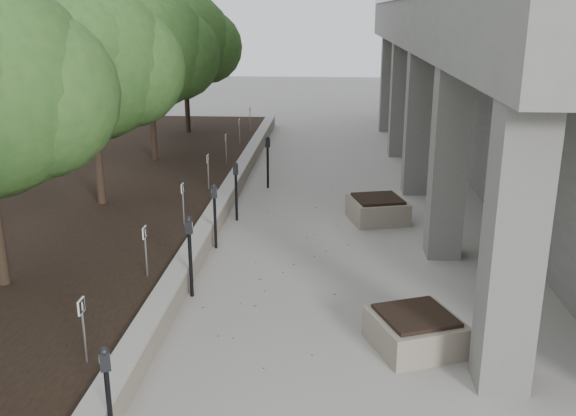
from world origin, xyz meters
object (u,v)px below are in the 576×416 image
(crabapple_tree_3, at_px, (93,95))
(parking_meter_3, at_px, (215,216))
(planter_back, at_px, (377,209))
(parking_meter_1, at_px, (109,402))
(crabapple_tree_5, at_px, (185,63))
(crabapple_tree_4, at_px, (150,75))
(parking_meter_4, at_px, (236,192))
(planter_front, at_px, (415,330))
(parking_meter_5, at_px, (268,162))
(parking_meter_2, at_px, (190,257))

(crabapple_tree_3, xyz_separation_m, parking_meter_3, (3.25, -1.93, -2.38))
(planter_back, bearing_deg, parking_meter_1, -112.15)
(crabapple_tree_5, distance_m, planter_back, 12.29)
(crabapple_tree_5, bearing_deg, crabapple_tree_4, -90.00)
(parking_meter_4, bearing_deg, crabapple_tree_4, 117.84)
(crabapple_tree_3, distance_m, planter_front, 9.78)
(parking_meter_4, relative_size, parking_meter_5, 0.96)
(crabapple_tree_4, xyz_separation_m, parking_meter_4, (3.43, -4.95, -2.37))
(crabapple_tree_5, bearing_deg, planter_back, -54.42)
(crabapple_tree_3, distance_m, crabapple_tree_5, 10.00)
(parking_meter_3, xyz_separation_m, planter_front, (3.88, -4.13, -0.45))
(parking_meter_4, distance_m, parking_meter_5, 3.15)
(crabapple_tree_4, relative_size, parking_meter_2, 3.50)
(parking_meter_4, bearing_deg, parking_meter_1, -98.00)
(parking_meter_1, bearing_deg, planter_front, 13.93)
(crabapple_tree_5, bearing_deg, parking_meter_3, -74.76)
(crabapple_tree_3, height_order, crabapple_tree_5, same)
(parking_meter_5, bearing_deg, parking_meter_1, -110.56)
(parking_meter_4, relative_size, planter_back, 1.15)
(crabapple_tree_5, relative_size, planter_back, 4.14)
(crabapple_tree_5, distance_m, parking_meter_1, 19.27)
(crabapple_tree_4, relative_size, crabapple_tree_5, 1.00)
(parking_meter_5, bearing_deg, parking_meter_4, -116.17)
(parking_meter_1, height_order, planter_back, parking_meter_1)
(planter_back, bearing_deg, parking_meter_5, 136.50)
(parking_meter_3, height_order, parking_meter_4, parking_meter_4)
(crabapple_tree_5, xyz_separation_m, parking_meter_1, (3.25, -18.84, -2.41))
(parking_meter_4, distance_m, planter_back, 3.57)
(crabapple_tree_5, bearing_deg, crabapple_tree_3, -90.00)
(crabapple_tree_4, relative_size, parking_meter_1, 3.83)
(crabapple_tree_3, distance_m, parking_meter_1, 9.72)
(crabapple_tree_4, xyz_separation_m, planter_front, (7.13, -11.06, -2.83))
(parking_meter_1, distance_m, parking_meter_5, 12.03)
(planter_front, bearing_deg, parking_meter_4, 121.24)
(parking_meter_5, distance_m, planter_back, 4.24)
(crabapple_tree_3, relative_size, planter_front, 4.35)
(parking_meter_5, bearing_deg, crabapple_tree_5, 102.32)
(parking_meter_3, bearing_deg, parking_meter_4, 73.15)
(parking_meter_3, height_order, parking_meter_5, parking_meter_5)
(parking_meter_4, bearing_deg, planter_front, -65.62)
(crabapple_tree_3, relative_size, parking_meter_4, 3.61)
(crabapple_tree_3, height_order, planter_back, crabapple_tree_3)
(parking_meter_1, relative_size, parking_meter_5, 0.91)
(parking_meter_2, bearing_deg, parking_meter_5, 81.27)
(crabapple_tree_5, bearing_deg, parking_meter_4, -71.00)
(parking_meter_2, relative_size, parking_meter_4, 1.03)
(crabapple_tree_5, xyz_separation_m, parking_meter_4, (3.43, -9.95, -2.37))
(parking_meter_4, height_order, planter_front, parking_meter_4)
(parking_meter_1, height_order, planter_front, parking_meter_1)
(crabapple_tree_4, distance_m, parking_meter_5, 4.91)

